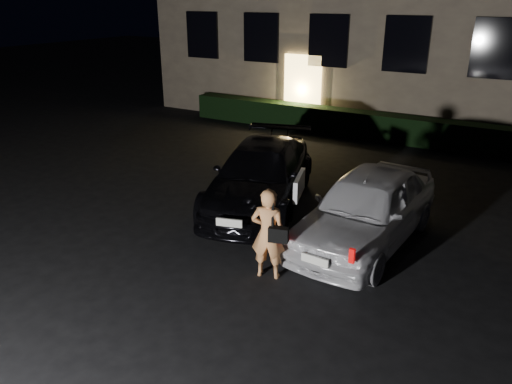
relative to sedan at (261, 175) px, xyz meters
The scene contains 5 objects.
ground 4.05m from the sedan, 73.53° to the right, with size 80.00×80.00×0.00m, color black.
hedge 6.77m from the sedan, 80.36° to the left, with size 15.00×0.70×0.85m, color black.
sedan is the anchor object (origin of this frame).
hatch 2.76m from the sedan, 14.00° to the right, with size 1.96×4.25×1.41m.
man 3.19m from the sedan, 57.86° to the right, with size 0.72×0.52×1.57m.
Camera 1 is at (4.09, -5.29, 4.42)m, focal length 35.00 mm.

